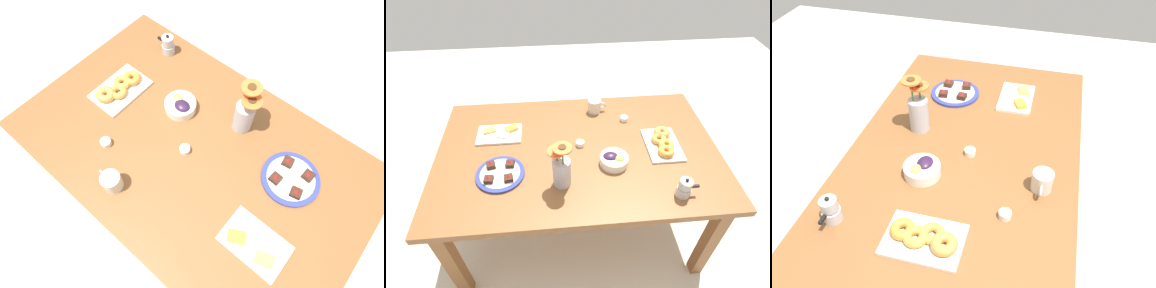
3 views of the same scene
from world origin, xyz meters
TOP-DOWN VIEW (x-y plane):
  - ground_plane at (0.00, 0.00)m, footprint 6.00×6.00m
  - dining_table at (0.00, 0.00)m, footprint 1.60×1.00m
  - coffee_mug at (0.14, 0.35)m, footprint 0.12×0.08m
  - grape_bowl at (0.18, -0.13)m, footprint 0.15×0.15m
  - cheese_platter at (-0.46, 0.17)m, footprint 0.26×0.17m
  - croissant_platter at (0.49, -0.02)m, footprint 0.19×0.28m
  - jam_cup_honey at (0.02, 0.03)m, footprint 0.05×0.05m
  - jam_cup_berry at (0.32, 0.24)m, footprint 0.05×0.05m
  - dessert_plate at (-0.42, -0.16)m, footprint 0.25×0.25m
  - flower_vase at (-0.10, -0.24)m, footprint 0.12×0.11m
  - moka_pot at (0.48, -0.37)m, footprint 0.11×0.07m

SIDE VIEW (x-z plane):
  - ground_plane at x=0.00m, z-range 0.00..0.00m
  - dining_table at x=0.00m, z-range 0.28..1.02m
  - cheese_platter at x=-0.46m, z-range 0.73..0.77m
  - dessert_plate at x=-0.42m, z-range 0.72..0.78m
  - jam_cup_honey at x=0.02m, z-range 0.74..0.77m
  - jam_cup_berry at x=0.32m, z-range 0.74..0.77m
  - croissant_platter at x=0.49m, z-range 0.74..0.79m
  - grape_bowl at x=0.18m, z-range 0.74..0.80m
  - coffee_mug at x=0.14m, z-range 0.74..0.83m
  - moka_pot at x=0.48m, z-range 0.73..0.85m
  - flower_vase at x=-0.10m, z-range 0.70..0.97m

